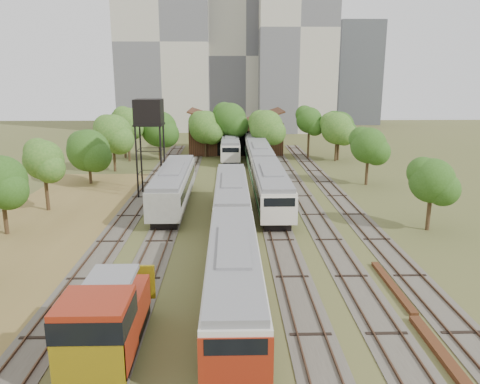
{
  "coord_description": "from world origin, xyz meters",
  "views": [
    {
      "loc": [
        -2.22,
        -25.91,
        13.16
      ],
      "look_at": [
        -1.2,
        17.19,
        2.5
      ],
      "focal_mm": 35.0,
      "sensor_mm": 36.0,
      "label": 1
    }
  ],
  "objects_px": {
    "railcar_green_set": "(260,159)",
    "water_tower": "(149,115)",
    "railcar_red_set": "(232,228)",
    "shunter_locomotive": "(106,324)"
  },
  "relations": [
    {
      "from": "railcar_green_set",
      "to": "water_tower",
      "type": "height_order",
      "value": "water_tower"
    },
    {
      "from": "railcar_red_set",
      "to": "shunter_locomotive",
      "type": "relative_size",
      "value": 4.25
    },
    {
      "from": "railcar_green_set",
      "to": "water_tower",
      "type": "bearing_deg",
      "value": -138.01
    },
    {
      "from": "railcar_green_set",
      "to": "water_tower",
      "type": "relative_size",
      "value": 4.83
    },
    {
      "from": "railcar_green_set",
      "to": "shunter_locomotive",
      "type": "height_order",
      "value": "shunter_locomotive"
    },
    {
      "from": "railcar_red_set",
      "to": "railcar_green_set",
      "type": "height_order",
      "value": "railcar_green_set"
    },
    {
      "from": "railcar_red_set",
      "to": "railcar_green_set",
      "type": "xyz_separation_m",
      "value": [
        4.0,
        30.14,
        0.08
      ]
    },
    {
      "from": "railcar_green_set",
      "to": "railcar_red_set",
      "type": "bearing_deg",
      "value": -97.56
    },
    {
      "from": "water_tower",
      "to": "railcar_red_set",
      "type": "bearing_deg",
      "value": -63.89
    },
    {
      "from": "railcar_green_set",
      "to": "water_tower",
      "type": "xyz_separation_m",
      "value": [
        -13.03,
        -11.72,
        7.0
      ]
    }
  ]
}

